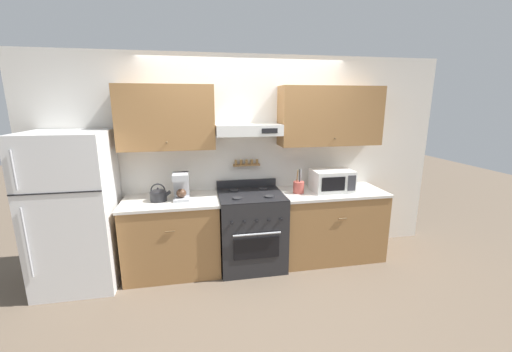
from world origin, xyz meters
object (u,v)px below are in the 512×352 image
Objects in this scene: refrigerator at (75,211)px; microwave at (332,180)px; stove_range at (251,229)px; coffee_maker at (181,186)px; utensil_crock at (299,187)px; tea_kettle at (158,195)px.

refrigerator is 3.41× the size of microwave.
stove_range is 1.00m from coffee_maker.
utensil_crock is (1.41, -0.03, -0.08)m from coffee_maker.
refrigerator is 5.49× the size of coffee_maker.
tea_kettle is 2.11m from microwave.
tea_kettle is at bearing 2.70° from refrigerator.
tea_kettle is 0.80× the size of utensil_crock.
tea_kettle is (0.87, 0.04, 0.12)m from refrigerator.
utensil_crock is (1.66, 0.00, 0.00)m from tea_kettle.
refrigerator is 2.54m from utensil_crock.
refrigerator reaches higher than stove_range.
refrigerator is 2.98m from microwave.
microwave is 1.67× the size of utensil_crock.
utensil_crock is at bearing 0.00° from tea_kettle.
tea_kettle is 0.48× the size of microwave.
tea_kettle is at bearing -180.00° from utensil_crock.
refrigerator reaches higher than coffee_maker.
stove_range is 1.18m from microwave.
stove_range is 0.60× the size of refrigerator.
microwave is (2.98, 0.06, 0.18)m from refrigerator.
microwave is (1.85, -0.02, -0.02)m from coffee_maker.
stove_range is at bearing -0.61° from tea_kettle.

